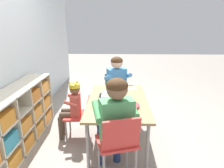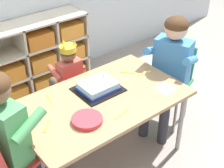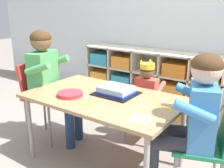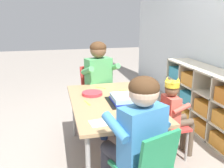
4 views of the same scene
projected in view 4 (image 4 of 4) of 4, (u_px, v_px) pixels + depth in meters
The scene contains 17 objects.
ground at pixel (112, 158), 2.51m from camera, with size 16.00×16.00×0.00m, color gray.
storage_cubby_shelf at pixel (214, 107), 2.87m from camera, with size 1.77×0.33×0.77m.
activity_table at pixel (112, 106), 2.36m from camera, with size 1.24×0.74×0.60m.
classroom_chair_blue at pixel (164, 125), 2.44m from camera, with size 0.35×0.36×0.57m.
child_with_crown at pixel (174, 109), 2.43m from camera, with size 0.30×0.31×0.81m.
classroom_chair_adult_side at pixel (97, 90), 3.10m from camera, with size 0.42×0.43×0.77m.
adult_helper_seated at pixel (101, 77), 2.95m from camera, with size 0.47×0.46×1.08m.
classroom_chair_guest_side at pixel (147, 167), 1.63m from camera, with size 0.44×0.42×0.71m.
guest_at_table_side at pixel (136, 132), 1.67m from camera, with size 0.48×0.46×1.03m.
birthday_cake_on_tray at pixel (124, 99), 2.32m from camera, with size 0.33×0.29×0.10m.
paper_plate_stack at pixel (92, 94), 2.52m from camera, with size 0.20×0.20×0.03m, color #DB333D.
paper_napkin_square at pixel (99, 123), 1.88m from camera, with size 0.13×0.13×0.00m, color white.
fork_by_napkin at pixel (127, 90), 2.67m from camera, with size 0.05×0.14×0.00m.
fork_scattered_mid_table at pixel (88, 103), 2.29m from camera, with size 0.14×0.05×0.00m.
fork_beside_plate_stack at pixel (100, 88), 2.77m from camera, with size 0.10×0.10×0.00m.
fork_at_table_front_edge at pixel (134, 122), 1.90m from camera, with size 0.14×0.02×0.00m.
fork_near_cake_tray at pixel (141, 115), 2.02m from camera, with size 0.09×0.11×0.00m.
Camera 4 is at (2.15, -0.52, 1.39)m, focal length 40.22 mm.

